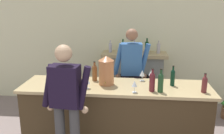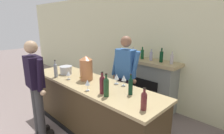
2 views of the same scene
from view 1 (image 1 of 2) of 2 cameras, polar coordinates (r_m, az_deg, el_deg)
The scene contains 17 objects.
wall_back_panel at distance 5.46m, azimuth 1.46°, elevation 6.01°, with size 12.00×0.07×2.75m.
bar_counter at distance 3.97m, azimuth 0.82°, elevation -10.91°, with size 2.86×0.79×0.99m.
fireplace_stone at distance 5.38m, azimuth 5.01°, elevation -2.69°, with size 1.34×0.52×1.48m.
person_customer at distance 3.22m, azimuth -10.41°, elevation -8.58°, with size 0.66×0.33×1.73m.
person_bartender at distance 4.45m, azimuth 4.38°, elevation -1.36°, with size 0.66×0.33×1.77m.
copper_dispenser at distance 3.77m, azimuth -1.31°, elevation -0.74°, with size 0.24×0.27×0.45m.
ice_bucket_steel at distance 3.86m, azimuth -10.24°, elevation -2.80°, with size 0.25×0.25×0.16m.
wine_bottle_cabernet_heavy at distance 3.61m, azimuth -10.66°, elevation -3.00°, with size 0.07×0.07×0.33m.
wine_bottle_rose_blush at distance 3.53m, azimuth 11.07°, elevation -3.32°, with size 0.08×0.08×0.34m.
wine_bottle_riesling_slim at distance 3.55m, azimuth 9.17°, elevation -3.16°, with size 0.08×0.08×0.33m.
wine_bottle_merlot_tall at distance 3.69m, azimuth 20.39°, elevation -3.61°, with size 0.07×0.07×0.28m.
wine_bottle_port_short at distance 3.98m, azimuth -3.99°, elevation -1.14°, with size 0.08×0.08×0.31m.
wine_bottle_burgundy_dark at distance 3.84m, azimuth 13.70°, elevation -2.21°, with size 0.07×0.07×0.31m.
wine_glass_front_right at distance 3.48m, azimuth 5.16°, elevation -3.89°, with size 0.08×0.08×0.17m.
wine_glass_near_bucket at distance 3.98m, azimuth 6.92°, elevation -1.48°, with size 0.08×0.08×0.18m.
wine_glass_back_row at distance 3.63m, azimuth -5.68°, elevation -3.25°, with size 0.09×0.09×0.16m.
wine_glass_front_left at distance 4.01m, azimuth 8.96°, elevation -1.37°, with size 0.08×0.08×0.18m.
Camera 1 is at (0.40, -0.93, 2.24)m, focal length 40.00 mm.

